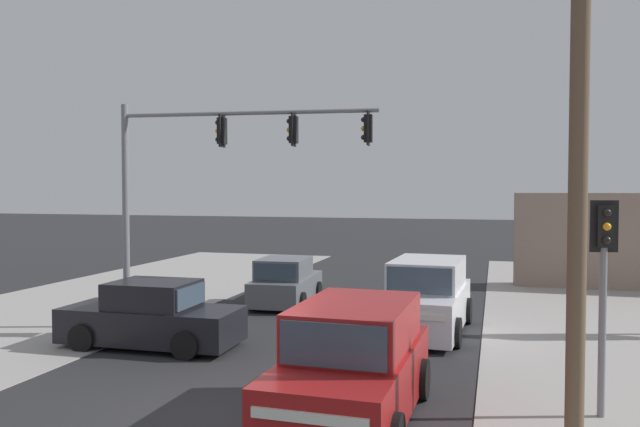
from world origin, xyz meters
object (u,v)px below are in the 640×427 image
at_px(traffic_signal_mast, 210,166).
at_px(utility_pole_foreground_right, 570,64).
at_px(suv_oncoming_near, 427,298).
at_px(suv_kerbside_parked, 353,366).
at_px(sedan_receding_far, 152,317).
at_px(hatchback_oncoming_mid, 286,283).
at_px(pedestal_signal_right_kerb, 603,271).

bearing_deg(traffic_signal_mast, utility_pole_foreground_right, -34.86).
xyz_separation_m(utility_pole_foreground_right, suv_oncoming_near, (-2.68, 7.14, -4.57)).
xyz_separation_m(utility_pole_foreground_right, suv_kerbside_parked, (-3.14, 0.50, -4.57)).
height_order(sedan_receding_far, suv_kerbside_parked, suv_kerbside_parked).
xyz_separation_m(suv_oncoming_near, hatchback_oncoming_mid, (-4.82, 2.67, -0.18)).
height_order(utility_pole_foreground_right, suv_kerbside_parked, utility_pole_foreground_right).
bearing_deg(utility_pole_foreground_right, suv_oncoming_near, 110.55).
distance_m(traffic_signal_mast, suv_kerbside_parked, 8.01).
bearing_deg(utility_pole_foreground_right, sedan_receding_far, 156.57).
bearing_deg(suv_kerbside_parked, traffic_signal_mast, 134.05).
bearing_deg(pedestal_signal_right_kerb, traffic_signal_mast, 155.75).
relative_size(pedestal_signal_right_kerb, suv_oncoming_near, 0.77).
xyz_separation_m(pedestal_signal_right_kerb, suv_oncoming_near, (-3.41, 5.46, -1.53)).
xyz_separation_m(utility_pole_foreground_right, pedestal_signal_right_kerb, (0.73, 1.68, -3.04)).
bearing_deg(sedan_receding_far, suv_oncoming_near, 28.62).
relative_size(utility_pole_foreground_right, hatchback_oncoming_mid, 2.74).
distance_m(utility_pole_foreground_right, hatchback_oncoming_mid, 13.22).
bearing_deg(traffic_signal_mast, pedestal_signal_right_kerb, -24.25).
relative_size(pedestal_signal_right_kerb, hatchback_oncoming_mid, 0.96).
height_order(suv_oncoming_near, sedan_receding_far, suv_oncoming_near).
distance_m(sedan_receding_far, suv_kerbside_parked, 6.54).
height_order(suv_oncoming_near, suv_kerbside_parked, same).
height_order(traffic_signal_mast, pedestal_signal_right_kerb, traffic_signal_mast).
bearing_deg(sedan_receding_far, traffic_signal_mast, 71.75).
height_order(utility_pole_foreground_right, suv_oncoming_near, utility_pole_foreground_right).
xyz_separation_m(traffic_signal_mast, hatchback_oncoming_mid, (0.67, 4.12, -3.65)).
bearing_deg(sedan_receding_far, pedestal_signal_right_kerb, -12.60).
bearing_deg(traffic_signal_mast, sedan_receding_far, -108.25).
xyz_separation_m(sedan_receding_far, hatchback_oncoming_mid, (1.29, 6.00, -0.00)).
distance_m(traffic_signal_mast, suv_oncoming_near, 6.65).
bearing_deg(pedestal_signal_right_kerb, sedan_receding_far, 167.40).
relative_size(traffic_signal_mast, suv_kerbside_parked, 1.50).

